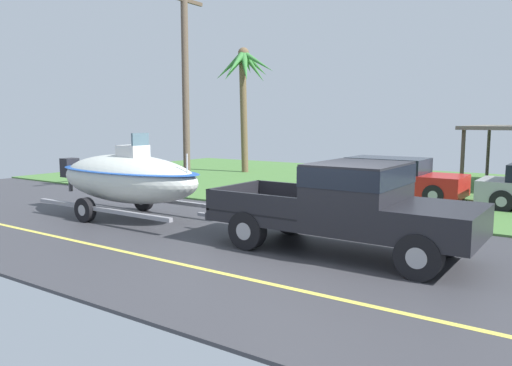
# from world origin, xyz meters

# --- Properties ---
(ground) EXTENTS (36.00, 22.00, 0.11)m
(ground) POSITION_xyz_m (0.00, 8.38, -0.01)
(ground) COLOR #38383D
(pickup_truck_towing) EXTENTS (5.58, 2.05, 1.83)m
(pickup_truck_towing) POSITION_xyz_m (0.40, 0.67, 1.02)
(pickup_truck_towing) COLOR black
(pickup_truck_towing) RESTS_ON ground
(boat_on_trailer) EXTENTS (6.16, 2.26, 2.32)m
(boat_on_trailer) POSITION_xyz_m (-6.25, 0.67, 1.10)
(boat_on_trailer) COLOR gray
(boat_on_trailer) RESTS_ON ground
(parked_sedan_near) EXTENTS (4.58, 1.85, 1.38)m
(parked_sedan_near) POSITION_xyz_m (-1.50, 8.21, 0.67)
(parked_sedan_near) COLOR #B21E19
(parked_sedan_near) RESTS_ON ground
(palm_tree_mid) EXTENTS (3.33, 3.81, 6.19)m
(palm_tree_mid) POSITION_xyz_m (-10.34, 11.72, 4.79)
(palm_tree_mid) COLOR brown
(palm_tree_mid) RESTS_ON ground
(utility_pole) EXTENTS (0.24, 1.80, 7.30)m
(utility_pole) POSITION_xyz_m (-7.67, 4.62, 3.80)
(utility_pole) COLOR brown
(utility_pole) RESTS_ON ground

